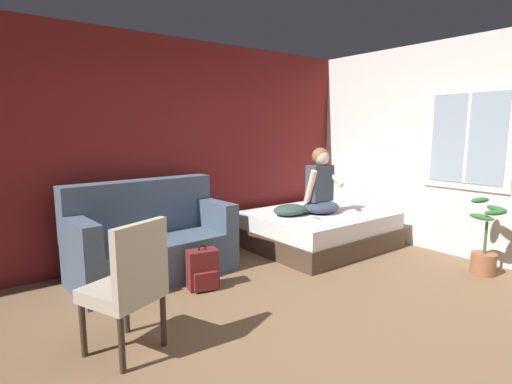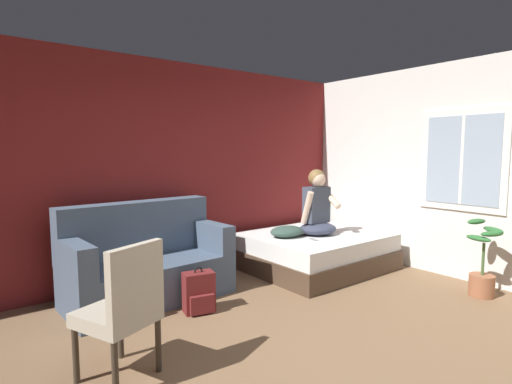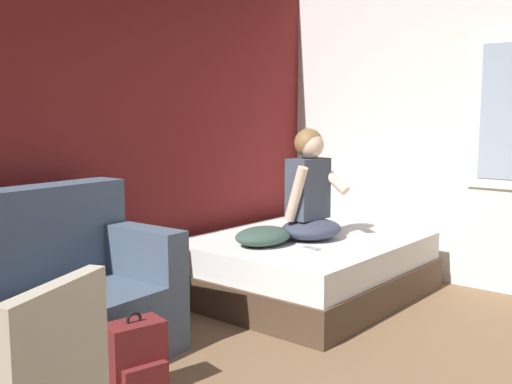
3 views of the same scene
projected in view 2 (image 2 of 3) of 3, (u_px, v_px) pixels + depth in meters
ground_plane at (312, 374)px, 2.86m from camera, size 40.00×40.00×0.00m
wall_back_accent at (150, 171)px, 4.90m from camera, size 11.02×0.16×2.70m
wall_side_with_window at (500, 172)px, 4.62m from camera, size 0.19×6.79×2.70m
bed at (316, 251)px, 5.45m from camera, size 1.81×1.53×0.48m
couch at (147, 263)px, 4.31m from camera, size 1.74×0.91×1.04m
side_chair at (123, 306)px, 2.75m from camera, size 0.60×0.60×0.98m
person_seated at (317, 208)px, 5.34m from camera, size 0.56×0.49×0.88m
backpack at (199, 293)px, 3.96m from camera, size 0.33×0.28×0.46m
throw_pillow at (287, 231)px, 5.21m from camera, size 0.50×0.39×0.14m
cell_phone at (313, 240)px, 5.01m from camera, size 0.09×0.15×0.01m
potted_plant at (483, 270)px, 4.38m from camera, size 0.39×0.37×0.85m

